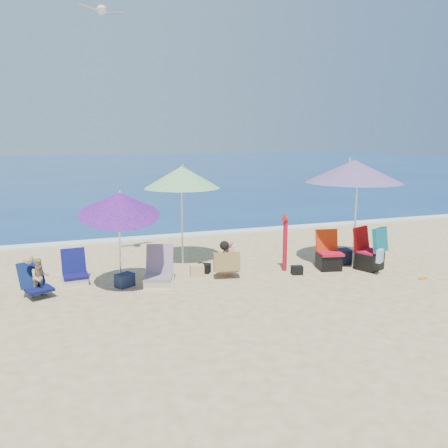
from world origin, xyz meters
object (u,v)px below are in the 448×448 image
object	(u,v)px
furled_umbrella	(285,239)
person_left	(38,277)
umbrella_blue	(120,204)
camp_chair_left	(329,258)
camp_chair_right	(371,254)
umbrella_striped	(182,177)
seagull	(102,10)
chair_rainbow	(159,275)
chair_navy	(75,275)
umbrella_turquoise	(354,171)
person_center	(228,259)

from	to	relation	value
furled_umbrella	person_left	xyz separation A→B (m)	(-4.95, 0.04, -0.33)
umbrella_blue	camp_chair_left	xyz separation A→B (m)	(4.44, -0.04, -1.40)
camp_chair_right	person_left	world-z (taller)	camp_chair_right
umbrella_striped	furled_umbrella	xyz separation A→B (m)	(1.93, -1.29, -1.29)
seagull	chair_rainbow	bearing A→B (deg)	-56.21
umbrella_blue	chair_navy	xyz separation A→B (m)	(-0.85, 0.78, -1.48)
furled_umbrella	camp_chair_right	bearing A→B (deg)	-17.13
umbrella_blue	person_left	distance (m)	1.98
camp_chair_right	chair_rainbow	bearing A→B (deg)	173.79
camp_chair_right	umbrella_striped	bearing A→B (deg)	153.66
umbrella_blue	camp_chair_right	distance (m)	5.46
chair_navy	camp_chair_left	size ratio (longest dim) A/B	0.77
umbrella_turquoise	chair_rainbow	bearing A→B (deg)	179.09
umbrella_turquoise	chair_rainbow	distance (m)	4.75
person_center	seagull	xyz separation A→B (m)	(-2.19, 1.11, 4.88)
umbrella_turquoise	chair_navy	world-z (taller)	umbrella_turquoise
umbrella_blue	person_center	xyz separation A→B (m)	(2.15, 0.13, -1.28)
person_left	seagull	world-z (taller)	seagull
person_center	person_left	bearing A→B (deg)	178.73
umbrella_blue	camp_chair_right	bearing A→B (deg)	-4.15
umbrella_turquoise	seagull	world-z (taller)	seagull
seagull	camp_chair_left	bearing A→B (deg)	-15.99
chair_navy	person_left	world-z (taller)	person_left
umbrella_striped	person_left	xyz separation A→B (m)	(-3.02, -1.25, -1.63)
umbrella_turquoise	seagull	size ratio (longest dim) A/B	3.02
camp_chair_right	camp_chair_left	bearing A→B (deg)	158.10
chair_navy	camp_chair_right	size ratio (longest dim) A/B	0.69
umbrella_striped	chair_rainbow	xyz separation A→B (m)	(-0.84, -1.35, -1.79)
camp_chair_left	person_center	world-z (taller)	camp_chair_left
furled_umbrella	seagull	world-z (taller)	seagull
umbrella_striped	seagull	distance (m)	3.64
person_left	umbrella_blue	bearing A→B (deg)	-8.28
person_center	chair_rainbow	bearing A→B (deg)	-179.21
umbrella_blue	person_left	size ratio (longest dim) A/B	2.54
furled_umbrella	person_left	bearing A→B (deg)	179.54
umbrella_turquoise	furled_umbrella	size ratio (longest dim) A/B	2.13
umbrella_striped	chair_navy	world-z (taller)	umbrella_striped
person_center	seagull	distance (m)	5.46
umbrella_blue	chair_navy	size ratio (longest dim) A/B	3.06
umbrella_blue	chair_rainbow	world-z (taller)	umbrella_blue
seagull	chair_navy	bearing A→B (deg)	-150.43
umbrella_turquoise	umbrella_striped	size ratio (longest dim) A/B	1.19
umbrella_turquoise	person_center	size ratio (longest dim) A/B	3.44
seagull	umbrella_striped	bearing A→B (deg)	8.14
chair_rainbow	umbrella_turquoise	bearing A→B (deg)	-0.91
umbrella_blue	camp_chair_left	size ratio (longest dim) A/B	2.35
umbrella_striped	camp_chair_left	distance (m)	3.70
chair_navy	chair_rainbow	xyz separation A→B (m)	(1.56, -0.67, 0.03)
furled_umbrella	chair_rainbow	bearing A→B (deg)	-178.74
chair_navy	chair_rainbow	world-z (taller)	chair_rainbow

